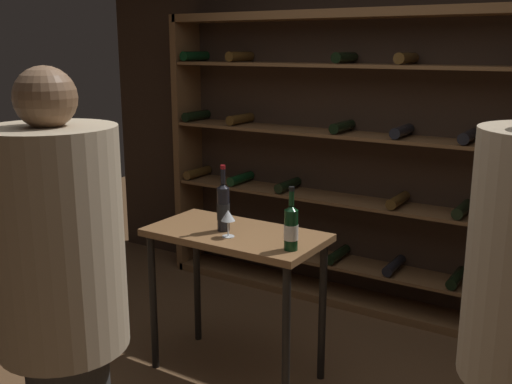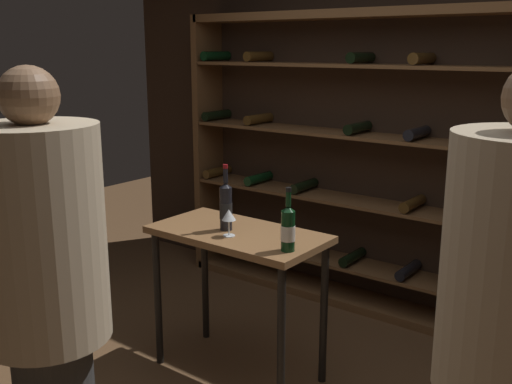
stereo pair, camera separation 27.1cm
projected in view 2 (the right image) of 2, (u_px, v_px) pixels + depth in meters
back_wall at (407, 116)px, 4.23m from camera, size 5.26×0.10×2.86m
wine_rack at (384, 169)px, 4.18m from camera, size 3.37×0.32×2.16m
tasting_table at (238, 252)px, 3.41m from camera, size 1.01×0.53×0.89m
person_bystander_dark_jacket at (45, 284)px, 2.32m from camera, size 0.49×0.49×1.84m
wine_bottle_gold_foil at (288, 228)px, 3.03m from camera, size 0.07×0.07×0.33m
wine_bottle_red_label at (226, 206)px, 3.37m from camera, size 0.07×0.07×0.38m
wine_glass_stemmed_left at (229, 216)px, 3.27m from camera, size 0.08×0.08×0.15m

